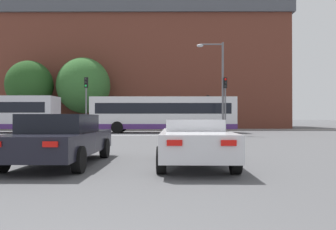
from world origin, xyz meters
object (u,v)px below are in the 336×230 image
object	(u,v)px
car_roadster_right	(194,141)
bus_crossing_lead	(163,114)
street_lamp_junction	(218,78)
car_saloon_left	(61,139)
traffic_light_near_right	(225,97)
traffic_light_far_right	(208,106)
pedestrian_waiting	(85,121)
traffic_light_near_left	(86,96)
traffic_light_far_left	(113,107)

from	to	relation	value
car_roadster_right	bus_crossing_lead	bearing A→B (deg)	94.34
bus_crossing_lead	street_lamp_junction	world-z (taller)	street_lamp_junction
car_saloon_left	street_lamp_junction	xyz separation A→B (m)	(6.71, 15.58, 3.57)
traffic_light_near_right	traffic_light_far_right	bearing A→B (deg)	89.73
car_roadster_right	pedestrian_waiting	world-z (taller)	pedestrian_waiting
car_saloon_left	traffic_light_near_left	world-z (taller)	traffic_light_near_left
street_lamp_junction	pedestrian_waiting	size ratio (longest dim) A/B	4.26
car_saloon_left	traffic_light_near_left	xyz separation A→B (m)	(-3.38, 15.91, 2.23)
car_roadster_right	bus_crossing_lead	xyz separation A→B (m)	(-1.25, 19.68, 1.01)
traffic_light_far_right	traffic_light_far_left	distance (m)	10.56
street_lamp_junction	pedestrian_waiting	bearing A→B (deg)	137.93
bus_crossing_lead	traffic_light_far_right	bearing A→B (deg)	-32.38
traffic_light_far_left	street_lamp_junction	xyz separation A→B (m)	(9.99, -11.34, 1.75)
traffic_light_near_right	pedestrian_waiting	size ratio (longest dim) A/B	2.63
bus_crossing_lead	traffic_light_far_left	size ratio (longest dim) A/B	3.33
traffic_light_near_left	pedestrian_waiting	world-z (taller)	traffic_light_near_left
traffic_light_far_right	street_lamp_junction	size ratio (longest dim) A/B	0.54
car_roadster_right	bus_crossing_lead	size ratio (longest dim) A/B	0.37
car_roadster_right	traffic_light_near_right	world-z (taller)	traffic_light_near_right
traffic_light_far_left	traffic_light_near_left	world-z (taller)	traffic_light_near_left
pedestrian_waiting	car_saloon_left	bearing A→B (deg)	85.69
traffic_light_near_left	street_lamp_junction	world-z (taller)	street_lamp_junction
bus_crossing_lead	traffic_light_far_left	world-z (taller)	traffic_light_far_left
car_saloon_left	bus_crossing_lead	bearing A→B (deg)	83.26
car_roadster_right	traffic_light_near_right	size ratio (longest dim) A/B	1.06
pedestrian_waiting	traffic_light_near_right	bearing A→B (deg)	121.17
traffic_light_near_right	traffic_light_near_left	distance (m)	10.62
traffic_light_near_left	street_lamp_junction	xyz separation A→B (m)	(10.09, -0.33, 1.34)
traffic_light_far_right	traffic_light_near_left	bearing A→B (deg)	-133.51
car_saloon_left	bus_crossing_lead	xyz separation A→B (m)	(2.48, 19.58, 0.95)
traffic_light_near_right	traffic_light_far_left	world-z (taller)	traffic_light_near_right
car_roadster_right	bus_crossing_lead	distance (m)	19.74
traffic_light_near_left	street_lamp_junction	size ratio (longest dim) A/B	0.63
street_lamp_junction	traffic_light_near_left	bearing A→B (deg)	178.14
traffic_light_far_right	traffic_light_near_right	distance (m)	11.67
car_saloon_left	car_roadster_right	size ratio (longest dim) A/B	1.04
traffic_light_far_right	street_lamp_junction	bearing A→B (deg)	-92.82
car_roadster_right	pedestrian_waiting	size ratio (longest dim) A/B	2.80
bus_crossing_lead	street_lamp_junction	distance (m)	6.38
car_saloon_left	pedestrian_waiting	size ratio (longest dim) A/B	2.91
car_saloon_left	traffic_light_far_right	size ratio (longest dim) A/B	1.26
traffic_light_far_right	street_lamp_junction	distance (m)	11.70
car_saloon_left	pedestrian_waiting	world-z (taller)	pedestrian_waiting
pedestrian_waiting	car_roadster_right	bearing A→B (deg)	92.73
traffic_light_near_left	traffic_light_near_right	bearing A→B (deg)	-2.37
car_saloon_left	traffic_light_far_left	world-z (taller)	traffic_light_far_left
traffic_light_far_right	street_lamp_junction	world-z (taller)	street_lamp_junction
street_lamp_junction	pedestrian_waiting	xyz separation A→B (m)	(-13.19, 11.91, -3.34)
car_roadster_right	traffic_light_near_right	bearing A→B (deg)	78.07
traffic_light_far_right	pedestrian_waiting	size ratio (longest dim) A/B	2.31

